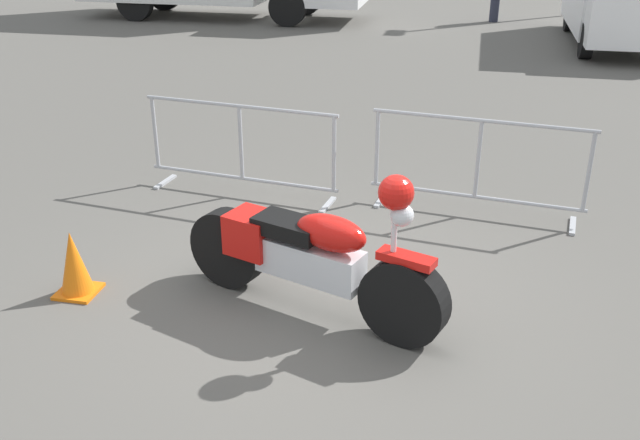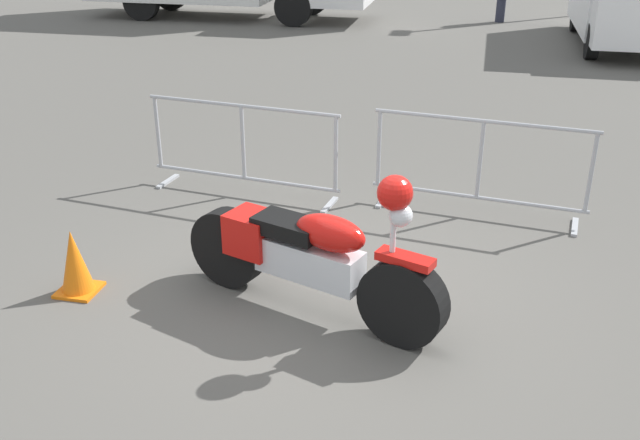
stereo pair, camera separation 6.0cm
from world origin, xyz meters
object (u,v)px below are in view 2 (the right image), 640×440
object	(u,v)px
motorcycle	(309,255)
traffic_cone	(75,262)
crowd_barrier_near	(243,149)
crowd_barrier_far	(480,166)

from	to	relation	value
motorcycle	traffic_cone	world-z (taller)	motorcycle
motorcycle	crowd_barrier_near	xyz separation A→B (m)	(-1.31, 2.28, 0.04)
motorcycle	traffic_cone	bearing A→B (deg)	-155.87
traffic_cone	crowd_barrier_near	bearing A→B (deg)	73.15
motorcycle	crowd_barrier_far	bearing A→B (deg)	80.16
crowd_barrier_near	traffic_cone	distance (m)	2.55
motorcycle	crowd_barrier_far	distance (m)	2.63
crowd_barrier_far	crowd_barrier_near	bearing A→B (deg)	180.00
crowd_barrier_far	traffic_cone	distance (m)	4.15
crowd_barrier_near	traffic_cone	size ratio (longest dim) A/B	3.89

